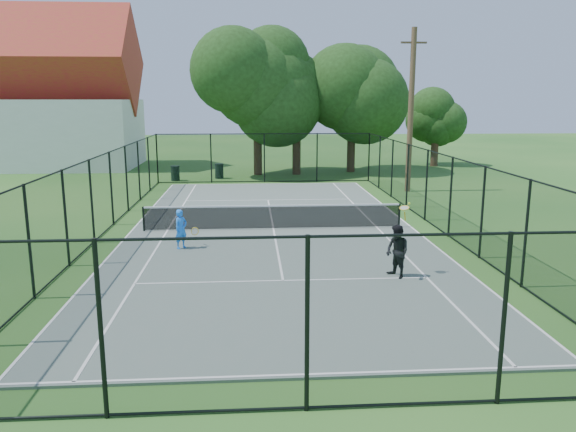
{
  "coord_description": "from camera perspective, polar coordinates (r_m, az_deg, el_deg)",
  "views": [
    {
      "loc": [
        -0.88,
        -21.41,
        5.07
      ],
      "look_at": [
        0.37,
        -3.0,
        1.2
      ],
      "focal_mm": 35.0,
      "sensor_mm": 36.0,
      "label": 1
    }
  ],
  "objects": [
    {
      "name": "trash_bin_left",
      "position": [
        36.06,
        -11.39,
        4.29
      ],
      "size": [
        0.58,
        0.58,
        0.94
      ],
      "color": "black",
      "rests_on": "ground"
    },
    {
      "name": "tennis_net",
      "position": [
        21.89,
        -1.5,
        0.0
      ],
      "size": [
        10.08,
        0.08,
        0.95
      ],
      "color": "black",
      "rests_on": "tennis_court"
    },
    {
      "name": "tree_near_right",
      "position": [
        39.7,
        6.56,
        12.46
      ],
      "size": [
        6.32,
        6.32,
        8.73
      ],
      "color": "#332114",
      "rests_on": "ground"
    },
    {
      "name": "building",
      "position": [
        46.3,
        -24.7,
        10.61
      ],
      "size": [
        15.3,
        8.15,
        11.87
      ],
      "color": "silver",
      "rests_on": "ground"
    },
    {
      "name": "tennis_court",
      "position": [
        22.01,
        -1.49,
        -1.4
      ],
      "size": [
        11.0,
        24.0,
        0.06
      ],
      "primitive_type": "cube",
      "color": "slate",
      "rests_on": "ground"
    },
    {
      "name": "fence",
      "position": [
        21.72,
        -1.51,
        2.38
      ],
      "size": [
        13.1,
        26.1,
        3.0
      ],
      "color": "black",
      "rests_on": "ground"
    },
    {
      "name": "tree_near_mid",
      "position": [
        38.11,
        0.89,
        11.67
      ],
      "size": [
        6.15,
        6.15,
        8.05
      ],
      "color": "#332114",
      "rests_on": "ground"
    },
    {
      "name": "tree_near_left",
      "position": [
        37.99,
        -3.16,
        12.68
      ],
      "size": [
        7.02,
        7.02,
        9.16
      ],
      "color": "#332114",
      "rests_on": "ground"
    },
    {
      "name": "player_black",
      "position": [
        16.24,
        11.04,
        -3.54
      ],
      "size": [
        0.84,
        0.95,
        2.11
      ],
      "color": "black",
      "rests_on": "tennis_court"
    },
    {
      "name": "utility_pole",
      "position": [
        31.64,
        12.37,
        10.44
      ],
      "size": [
        1.4,
        0.3,
        8.76
      ],
      "color": "#4C3823",
      "rests_on": "ground"
    },
    {
      "name": "tree_far_right",
      "position": [
        44.27,
        14.81,
        9.26
      ],
      "size": [
        4.12,
        4.12,
        5.45
      ],
      "color": "#332114",
      "rests_on": "ground"
    },
    {
      "name": "trash_bin_right",
      "position": [
        36.62,
        -7.0,
        4.56
      ],
      "size": [
        0.58,
        0.58,
        0.96
      ],
      "color": "black",
      "rests_on": "ground"
    },
    {
      "name": "player_blue",
      "position": [
        19.37,
        -10.81,
        -1.31
      ],
      "size": [
        0.87,
        0.58,
        1.34
      ],
      "color": "#1B76ED",
      "rests_on": "tennis_court"
    },
    {
      "name": "ground",
      "position": [
        22.01,
        -1.49,
        -1.47
      ],
      "size": [
        120.0,
        120.0,
        0.0
      ],
      "primitive_type": "plane",
      "color": "#25591E"
    }
  ]
}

